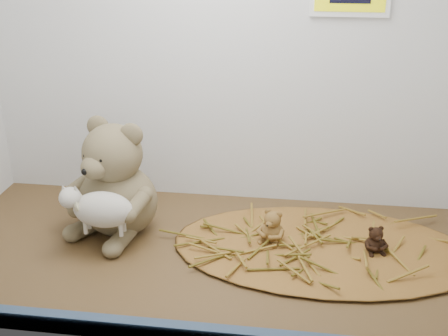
% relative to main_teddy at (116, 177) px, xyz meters
% --- Properties ---
extents(alcove_shell, '(1.20, 0.60, 0.90)m').
position_rel_main_teddy_xyz_m(alcove_shell, '(0.21, 0.01, 0.31)').
color(alcove_shell, '#432F17').
rests_on(alcove_shell, ground).
extents(front_rail, '(1.19, 0.02, 0.04)m').
position_rel_main_teddy_xyz_m(front_rail, '(0.21, -0.37, -0.12)').
color(front_rail, '#344864').
rests_on(front_rail, shelf_floor).
extents(straw_bed, '(0.68, 0.39, 0.01)m').
position_rel_main_teddy_xyz_m(straw_bed, '(0.48, -0.03, -0.13)').
color(straw_bed, brown).
rests_on(straw_bed, shelf_floor).
extents(main_teddy, '(0.30, 0.31, 0.28)m').
position_rel_main_teddy_xyz_m(main_teddy, '(0.00, 0.00, 0.00)').
color(main_teddy, olive).
rests_on(main_teddy, shelf_floor).
extents(toy_lamb, '(0.17, 0.11, 0.11)m').
position_rel_main_teddy_xyz_m(toy_lamb, '(0.00, -0.10, -0.03)').
color(toy_lamb, beige).
rests_on(toy_lamb, main_teddy).
extents(mini_teddy_tan, '(0.08, 0.09, 0.08)m').
position_rel_main_teddy_xyz_m(mini_teddy_tan, '(0.37, -0.02, -0.09)').
color(mini_teddy_tan, '#955E31').
rests_on(mini_teddy_tan, straw_bed).
extents(mini_teddy_brown, '(0.06, 0.07, 0.06)m').
position_rel_main_teddy_xyz_m(mini_teddy_brown, '(0.59, -0.03, -0.10)').
color(mini_teddy_brown, black).
rests_on(mini_teddy_brown, straw_bed).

